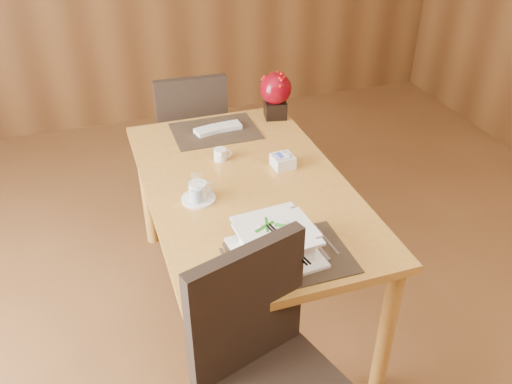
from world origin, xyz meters
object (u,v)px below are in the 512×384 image
object	(u,v)px
soup_setting	(276,242)
far_chair	(191,134)
water_glass	(196,189)
sugar_caddy	(283,161)
bread_plate	(229,285)
berry_decor	(276,93)
dining_table	(247,201)
coffee_cup	(198,193)
near_chair	(268,368)
creamer_jug	(220,154)

from	to	relation	value
soup_setting	far_chair	bearing A→B (deg)	85.58
water_glass	far_chair	size ratio (longest dim) A/B	0.15
sugar_caddy	bread_plate	distance (m)	0.86
berry_decor	dining_table	bearing A→B (deg)	-120.94
coffee_cup	far_chair	world-z (taller)	far_chair
near_chair	soup_setting	bearing A→B (deg)	48.63
water_glass	bread_plate	world-z (taller)	water_glass
coffee_cup	water_glass	distance (m)	0.04
soup_setting	sugar_caddy	bearing A→B (deg)	62.28
dining_table	near_chair	bearing A→B (deg)	-103.26
water_glass	far_chair	distance (m)	1.12
far_chair	dining_table	bearing A→B (deg)	95.83
soup_setting	water_glass	bearing A→B (deg)	110.44
soup_setting	water_glass	world-z (taller)	water_glass
bread_plate	creamer_jug	bearing A→B (deg)	76.47
water_glass	dining_table	bearing A→B (deg)	17.04
soup_setting	bread_plate	bearing A→B (deg)	-158.50
dining_table	sugar_caddy	size ratio (longest dim) A/B	15.19
dining_table	water_glass	size ratio (longest dim) A/B	10.44
berry_decor	near_chair	bearing A→B (deg)	-111.15
coffee_cup	near_chair	xyz separation A→B (m)	(0.03, -0.81, -0.22)
coffee_cup	bread_plate	bearing A→B (deg)	-92.48
soup_setting	sugar_caddy	xyz separation A→B (m)	(0.26, 0.61, -0.03)
soup_setting	berry_decor	bearing A→B (deg)	65.33
soup_setting	berry_decor	distance (m)	1.21
soup_setting	creamer_jug	bearing A→B (deg)	86.03
near_chair	coffee_cup	bearing A→B (deg)	74.99
water_glass	sugar_caddy	size ratio (longest dim) A/B	1.45
water_glass	soup_setting	bearing A→B (deg)	-65.14
water_glass	berry_decor	world-z (taller)	berry_decor
creamer_jug	sugar_caddy	size ratio (longest dim) A/B	0.83
sugar_caddy	far_chair	xyz separation A→B (m)	(-0.26, 0.90, -0.25)
water_glass	berry_decor	size ratio (longest dim) A/B	0.56
creamer_jug	soup_setting	bearing A→B (deg)	-81.13
soup_setting	sugar_caddy	size ratio (longest dim) A/B	3.32
water_glass	coffee_cup	bearing A→B (deg)	60.73
water_glass	sugar_caddy	world-z (taller)	water_glass
dining_table	coffee_cup	world-z (taller)	coffee_cup
dining_table	near_chair	xyz separation A→B (m)	(-0.20, -0.87, -0.08)
coffee_cup	near_chair	world-z (taller)	near_chair
coffee_cup	sugar_caddy	xyz separation A→B (m)	(0.45, 0.15, -0.01)
coffee_cup	far_chair	distance (m)	1.09
dining_table	coffee_cup	bearing A→B (deg)	-167.05
water_glass	creamer_jug	xyz separation A→B (m)	(0.20, 0.33, -0.04)
creamer_jug	coffee_cup	bearing A→B (deg)	-112.82
coffee_cup	sugar_caddy	size ratio (longest dim) A/B	1.52
sugar_caddy	near_chair	world-z (taller)	near_chair
coffee_cup	creamer_jug	xyz separation A→B (m)	(0.18, 0.30, -0.01)
creamer_jug	bread_plate	size ratio (longest dim) A/B	0.54
dining_table	near_chair	size ratio (longest dim) A/B	1.48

